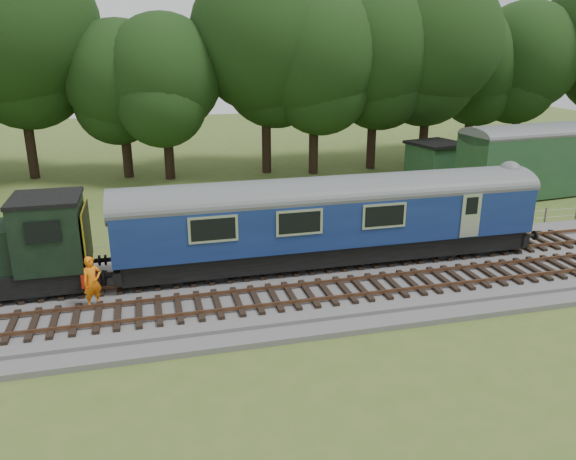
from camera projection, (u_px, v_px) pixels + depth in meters
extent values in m
plane|color=#466224|center=(231.00, 294.00, 22.27)|extent=(120.00, 120.00, 0.00)
cube|color=#4C4C4F|center=(230.00, 290.00, 22.22)|extent=(70.00, 7.00, 0.35)
cube|color=brown|center=(228.00, 276.00, 22.75)|extent=(66.50, 0.07, 0.14)
cube|color=brown|center=(222.00, 263.00, 24.06)|extent=(66.50, 0.07, 0.14)
cube|color=brown|center=(240.00, 308.00, 19.99)|extent=(66.50, 0.07, 0.14)
cube|color=brown|center=(234.00, 292.00, 21.31)|extent=(66.50, 0.07, 0.14)
cube|color=black|center=(330.00, 247.00, 24.32)|extent=(17.46, 2.52, 0.85)
cube|color=navy|center=(331.00, 216.00, 23.87)|extent=(18.00, 2.80, 2.05)
cube|color=yellow|center=(515.00, 209.00, 26.13)|extent=(0.06, 2.74, 1.30)
cube|color=black|center=(454.00, 240.00, 25.81)|extent=(2.60, 2.00, 0.55)
cube|color=black|center=(191.00, 264.00, 22.96)|extent=(2.60, 2.00, 0.55)
cube|color=black|center=(50.00, 233.00, 21.16)|extent=(2.40, 2.55, 2.60)
cube|color=#B01D0D|center=(87.00, 269.00, 21.95)|extent=(0.25, 2.60, 0.55)
cube|color=yellow|center=(87.00, 235.00, 21.54)|extent=(0.06, 2.55, 2.30)
imported|color=orange|center=(92.00, 282.00, 20.16)|extent=(0.84, 0.75, 1.92)
cube|color=#1C3E24|center=(435.00, 163.00, 40.53)|extent=(3.74, 3.74, 2.57)
cube|color=black|center=(436.00, 143.00, 40.10)|extent=(4.12, 4.12, 0.21)
cube|color=#B6B6B1|center=(573.00, 175.00, 38.00)|extent=(4.41, 3.00, 1.96)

